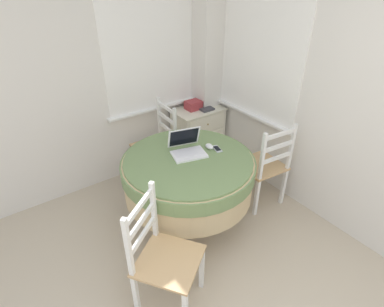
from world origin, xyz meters
TOP-DOWN VIEW (x-y plane):
  - corner_room_shell at (1.06, 1.72)m, footprint 4.16×4.61m
  - round_dining_table at (0.75, 1.58)m, footprint 1.19×1.19m
  - laptop at (0.80, 1.66)m, footprint 0.36×0.34m
  - computer_mouse at (1.00, 1.60)m, footprint 0.06×0.09m
  - cell_phone at (1.05, 1.55)m, footprint 0.08×0.13m
  - dining_chair_near_back_window at (0.90, 2.41)m, footprint 0.44×0.44m
  - dining_chair_near_right_window at (1.57, 1.39)m, footprint 0.46×0.46m
  - dining_chair_camera_near at (0.14, 1.02)m, footprint 0.59×0.59m
  - corner_cabinet at (1.56, 2.51)m, footprint 0.62×0.41m
  - storage_box at (1.51, 2.55)m, footprint 0.19×0.15m
  - book_on_cabinet at (1.63, 2.50)m, footprint 0.16×0.26m

SIDE VIEW (x-z plane):
  - corner_cabinet at x=1.56m, z-range 0.00..0.70m
  - dining_chair_near_back_window at x=0.90m, z-range -0.02..0.93m
  - dining_chair_near_right_window at x=1.57m, z-range -0.02..0.93m
  - dining_chair_camera_near at x=0.14m, z-range -0.02..0.93m
  - round_dining_table at x=0.75m, z-range 0.22..0.98m
  - book_on_cabinet at x=1.63m, z-range 0.70..0.73m
  - storage_box at x=1.51m, z-range 0.70..0.81m
  - cell_phone at x=1.05m, z-range 0.76..0.78m
  - computer_mouse at x=1.00m, z-range 0.77..0.81m
  - laptop at x=0.80m, z-range 0.71..0.92m
  - corner_room_shell at x=1.06m, z-range 0.00..2.55m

